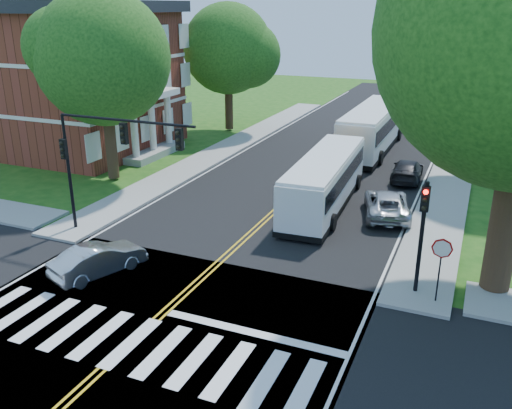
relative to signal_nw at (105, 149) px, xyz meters
The scene contains 21 objects.
ground 9.74m from the signal_nw, 47.67° to the right, with size 140.00×140.00×0.00m, color #1A4F13.
road 13.69m from the signal_nw, 63.16° to the left, with size 14.00×96.00×0.01m, color black.
cross_road 9.73m from the signal_nw, 47.67° to the right, with size 60.00×12.00×0.01m, color black.
center_line 17.20m from the signal_nw, 69.39° to the left, with size 0.36×70.00×0.01m, color gold.
edge_line_w 16.20m from the signal_nw, 93.47° to the left, with size 0.12×70.00×0.01m, color silver.
edge_line_e 20.54m from the signal_nw, 50.90° to the left, with size 0.12×70.00×0.01m, color silver.
crosswalk 10.07m from the signal_nw, 49.80° to the right, with size 12.60×3.00×0.01m, color silver.
stop_bar 11.40m from the signal_nw, 27.30° to the right, with size 6.60×0.40×0.01m, color silver.
sidewalk_nw 19.22m from the signal_nw, 97.50° to the left, with size 2.60×40.00×0.15m, color gray.
sidewalk_ne 23.75m from the signal_nw, 52.69° to the left, with size 2.60×40.00×0.15m, color gray.
tree_west_near 9.96m from the signal_nw, 126.70° to the left, with size 8.00×8.00×11.40m.
tree_west_far 24.27m from the signal_nw, 102.31° to the left, with size 7.60×7.60×10.67m.
brick_building 21.08m from the signal_nw, 139.86° to the left, with size 20.00×13.00×10.80m.
signal_nw is the anchor object (origin of this frame).
signal_ne 14.13m from the signal_nw, ahead, with size 0.30×0.46×4.40m.
stop_sign 15.05m from the signal_nw, ahead, with size 0.76×0.08×2.53m.
bus_lead 11.82m from the signal_nw, 45.27° to the left, with size 3.06×11.09×2.84m.
bus_follow 23.02m from the signal_nw, 69.64° to the left, with size 3.11×12.70×3.28m.
hatchback 5.30m from the signal_nw, 61.85° to the right, with size 1.37×3.94×1.30m, color #BABDC2.
suv 14.48m from the signal_nw, 34.61° to the left, with size 2.20×4.76×1.32m, color #B7B9BF.
dark_sedan 19.14m from the signal_nw, 51.89° to the left, with size 1.80×4.44×1.29m, color black.
Camera 1 is at (9.73, -12.88, 10.48)m, focal length 38.00 mm.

